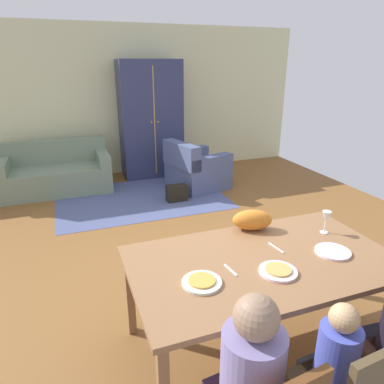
# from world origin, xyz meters

# --- Properties ---
(ground_plane) EXTENTS (7.12, 6.16, 0.02)m
(ground_plane) POSITION_xyz_m (0.00, 0.48, -0.01)
(ground_plane) COLOR brown
(back_wall) EXTENTS (7.12, 0.10, 2.70)m
(back_wall) POSITION_xyz_m (0.00, 3.61, 1.35)
(back_wall) COLOR beige
(back_wall) RESTS_ON ground_plane
(dining_table) EXTENTS (1.86, 1.06, 0.76)m
(dining_table) POSITION_xyz_m (0.15, -1.31, 0.70)
(dining_table) COLOR olive
(dining_table) RESTS_ON ground_plane
(plate_near_man) EXTENTS (0.25, 0.25, 0.02)m
(plate_near_man) POSITION_xyz_m (-0.37, -1.43, 0.77)
(plate_near_man) COLOR white
(plate_near_man) RESTS_ON dining_table
(pizza_near_man) EXTENTS (0.17, 0.17, 0.01)m
(pizza_near_man) POSITION_xyz_m (-0.37, -1.43, 0.78)
(pizza_near_man) COLOR gold
(pizza_near_man) RESTS_ON plate_near_man
(plate_near_child) EXTENTS (0.25, 0.25, 0.02)m
(plate_near_child) POSITION_xyz_m (0.15, -1.49, 0.77)
(plate_near_child) COLOR silver
(plate_near_child) RESTS_ON dining_table
(pizza_near_child) EXTENTS (0.17, 0.17, 0.01)m
(pizza_near_child) POSITION_xyz_m (0.15, -1.49, 0.78)
(pizza_near_child) COLOR tan
(pizza_near_child) RESTS_ON plate_near_child
(plate_near_woman) EXTENTS (0.25, 0.25, 0.02)m
(plate_near_woman) POSITION_xyz_m (0.66, -1.41, 0.77)
(plate_near_woman) COLOR silver
(plate_near_woman) RESTS_ON dining_table
(wine_glass) EXTENTS (0.07, 0.07, 0.19)m
(wine_glass) POSITION_xyz_m (0.81, -1.13, 0.89)
(wine_glass) COLOR silver
(wine_glass) RESTS_ON dining_table
(fork) EXTENTS (0.03, 0.15, 0.01)m
(fork) POSITION_xyz_m (-0.13, -1.36, 0.76)
(fork) COLOR silver
(fork) RESTS_ON dining_table
(knife) EXTENTS (0.03, 0.17, 0.01)m
(knife) POSITION_xyz_m (0.31, -1.21, 0.76)
(knife) COLOR silver
(knife) RESTS_ON dining_table
(person_child) EXTENTS (0.22, 0.29, 0.92)m
(person_child) POSITION_xyz_m (0.14, -2.04, 0.43)
(person_child) COLOR #373F49
(person_child) RESTS_ON ground_plane
(cat) EXTENTS (0.35, 0.25, 0.17)m
(cat) POSITION_xyz_m (0.30, -0.88, 0.84)
(cat) COLOR orange
(cat) RESTS_ON dining_table
(area_rug) EXTENTS (2.60, 1.80, 0.01)m
(area_rug) POSITION_xyz_m (-0.01, 2.04, 0.00)
(area_rug) COLOR #4B5580
(area_rug) RESTS_ON ground_plane
(couch) EXTENTS (1.72, 0.86, 0.82)m
(couch) POSITION_xyz_m (-1.25, 2.90, 0.30)
(couch) COLOR gray
(couch) RESTS_ON ground_plane
(armchair) EXTENTS (1.05, 1.04, 0.82)m
(armchair) POSITION_xyz_m (0.99, 2.22, 0.32)
(armchair) COLOR #4C5780
(armchair) RESTS_ON ground_plane
(armoire) EXTENTS (1.10, 0.59, 2.10)m
(armoire) POSITION_xyz_m (0.48, 3.22, 1.05)
(armoire) COLOR navy
(armoire) RESTS_ON ground_plane
(handbag) EXTENTS (0.32, 0.16, 0.26)m
(handbag) POSITION_xyz_m (0.49, 1.74, 0.13)
(handbag) COLOR black
(handbag) RESTS_ON ground_plane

